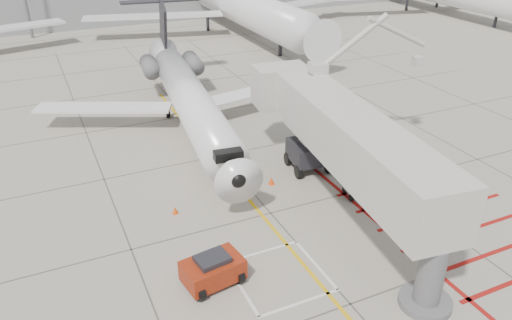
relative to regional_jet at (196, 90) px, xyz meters
name	(u,v)px	position (x,y,z in m)	size (l,w,h in m)	color
ground_plane	(305,253)	(0.54, -15.03, -3.94)	(260.00, 260.00, 0.00)	#9D9687
regional_jet	(196,90)	(0.00, 0.00, 0.00)	(23.88, 30.11, 7.89)	white
jet_bridge	(359,156)	(4.39, -13.58, 0.09)	(9.56, 20.19, 8.08)	beige
pushback_tug	(213,269)	(-4.48, -15.14, -3.15)	(2.74, 1.71, 1.60)	maroon
baggage_cart	(361,186)	(6.35, -11.55, -3.30)	(2.04, 1.29, 1.29)	slate
ground_power_unit	(382,171)	(8.26, -11.05, -2.96)	(2.49, 1.46, 1.98)	silver
cone_nose	(175,210)	(-4.42, -8.76, -3.72)	(0.32, 0.32, 0.45)	#DE470B
cone_side	(271,181)	(2.05, -8.09, -3.69)	(0.37, 0.37, 0.51)	#F4430C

